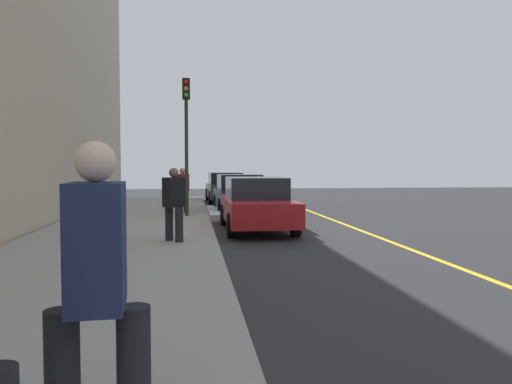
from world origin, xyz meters
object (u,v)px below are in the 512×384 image
Objects in this scene: parked_car_red at (256,204)px; pedestrian_burgundy_coat at (183,189)px; traffic_light_pole at (186,124)px; parked_car_navy at (240,194)px; pedestrian_navy_coat at (97,288)px; rolling_suitcase at (179,204)px; parked_car_charcoal at (225,187)px; pedestrian_black_coat at (174,202)px.

pedestrian_burgundy_coat reaches higher than parked_car_red.
parked_car_navy is at bearing 141.08° from traffic_light_pole.
pedestrian_navy_coat reaches higher than parked_car_red.
traffic_light_pole is (-14.61, 0.36, 2.15)m from pedestrian_navy_coat.
pedestrian_burgundy_coat is at bearing 162.83° from rolling_suitcase.
traffic_light_pole is (8.78, -1.88, 2.51)m from parked_car_charcoal.
parked_car_charcoal is 1.03× the size of traffic_light_pole.
pedestrian_black_coat reaches higher than parked_car_red.
parked_car_red is at bearing 33.87° from traffic_light_pole.
parked_car_charcoal is at bearing 167.91° from traffic_light_pole.
parked_car_red is (11.78, 0.13, -0.00)m from parked_car_charcoal.
rolling_suitcase is (1.51, -2.32, -0.29)m from parked_car_navy.
parked_car_red is at bearing -0.21° from parked_car_navy.
pedestrian_navy_coat is at bearing -7.96° from parked_car_navy.
traffic_light_pole is at bearing 15.66° from rolling_suitcase.
pedestrian_black_coat is (3.03, -2.24, 0.27)m from parked_car_red.
parked_car_navy is 2.49m from pedestrian_burgundy_coat.
pedestrian_burgundy_coat is at bearing -62.86° from parked_car_navy.
rolling_suitcase is (-7.04, -0.06, -0.56)m from pedestrian_black_coat.
traffic_light_pole reaches higher than parked_car_charcoal.
pedestrian_black_coat is 1.01× the size of pedestrian_burgundy_coat.
traffic_light_pole is (-3.00, -2.01, 2.51)m from parked_car_red.
parked_car_charcoal is 11.78m from parked_car_red.
pedestrian_burgundy_coat is (-16.01, 0.19, -0.10)m from pedestrian_navy_coat.
traffic_light_pole is at bearing -146.13° from parked_car_red.
parked_car_red is 11.86m from pedestrian_navy_coat.
pedestrian_black_coat is (8.55, -2.26, 0.27)m from parked_car_navy.
traffic_light_pole is at bearing 178.59° from pedestrian_navy_coat.
pedestrian_burgundy_coat reaches higher than rolling_suitcase.
pedestrian_burgundy_coat is (1.13, -2.20, 0.26)m from parked_car_navy.
rolling_suitcase is (-4.01, -2.30, -0.29)m from parked_car_red.
pedestrian_burgundy_coat is 1.65× the size of rolling_suitcase.
traffic_light_pole is at bearing 177.88° from pedestrian_black_coat.
parked_car_red is 4.91m from pedestrian_burgundy_coat.
parked_car_navy is at bearing 165.21° from pedestrian_black_coat.
pedestrian_burgundy_coat is at bearing 179.56° from pedestrian_black_coat.
pedestrian_navy_coat is (17.13, -2.40, 0.36)m from parked_car_navy.
parked_car_navy is at bearing 172.04° from pedestrian_navy_coat.
pedestrian_navy_coat is at bearing -11.56° from parked_car_red.
pedestrian_burgundy_coat reaches higher than parked_car_charcoal.
parked_car_charcoal is 1.01× the size of parked_car_red.
pedestrian_navy_coat is 0.39× the size of traffic_light_pole.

